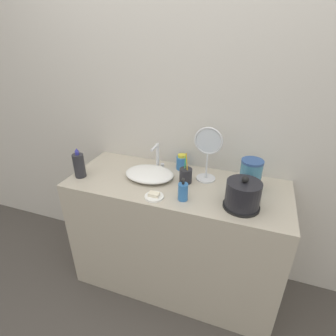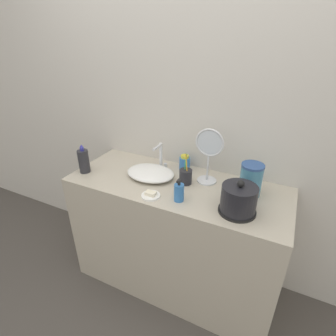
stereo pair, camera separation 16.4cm
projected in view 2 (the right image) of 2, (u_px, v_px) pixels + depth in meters
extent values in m
plane|color=#47423D|center=(158.00, 307.00, 1.83)|extent=(12.00, 12.00, 0.00)
cube|color=beige|center=(196.00, 104.00, 1.70)|extent=(6.00, 0.04, 2.60)
cube|color=#B7AD99|center=(175.00, 236.00, 1.86)|extent=(1.40, 0.56, 0.86)
ellipsoid|color=white|center=(151.00, 173.00, 1.73)|extent=(0.33, 0.25, 0.06)
cylinder|color=silver|center=(161.00, 156.00, 1.82)|extent=(0.02, 0.02, 0.19)
cylinder|color=silver|center=(157.00, 147.00, 1.74)|extent=(0.02, 0.10, 0.02)
cylinder|color=silver|center=(165.00, 166.00, 1.84)|extent=(0.02, 0.02, 0.04)
cylinder|color=black|center=(237.00, 211.00, 1.40)|extent=(0.20, 0.20, 0.01)
cylinder|color=black|center=(239.00, 200.00, 1.37)|extent=(0.19, 0.19, 0.16)
sphere|color=black|center=(241.00, 184.00, 1.32)|extent=(0.04, 0.04, 0.04)
cylinder|color=#232328|center=(186.00, 177.00, 1.65)|extent=(0.08, 0.08, 0.10)
cylinder|color=yellow|center=(187.00, 167.00, 1.60)|extent=(0.02, 0.02, 0.17)
cylinder|color=green|center=(185.00, 166.00, 1.63)|extent=(0.02, 0.01, 0.16)
cylinder|color=#3370B7|center=(179.00, 193.00, 1.48)|extent=(0.06, 0.06, 0.10)
cylinder|color=black|center=(179.00, 183.00, 1.45)|extent=(0.02, 0.02, 0.02)
cube|color=black|center=(179.00, 181.00, 1.43)|extent=(0.01, 0.03, 0.01)
cylinder|color=#28282D|center=(84.00, 161.00, 1.77)|extent=(0.07, 0.07, 0.16)
cylinder|color=#333399|center=(82.00, 149.00, 1.73)|extent=(0.03, 0.03, 0.02)
cone|color=#333399|center=(81.00, 146.00, 1.72)|extent=(0.03, 0.03, 0.02)
cylinder|color=#3370B7|center=(185.00, 164.00, 1.82)|extent=(0.07, 0.07, 0.09)
cylinder|color=gold|center=(185.00, 157.00, 1.79)|extent=(0.06, 0.06, 0.02)
cylinder|color=white|center=(151.00, 196.00, 1.53)|extent=(0.11, 0.11, 0.01)
cube|color=#EFE5C6|center=(151.00, 193.00, 1.52)|extent=(0.06, 0.04, 0.02)
cylinder|color=silver|center=(207.00, 180.00, 1.69)|extent=(0.12, 0.12, 0.01)
cylinder|color=silver|center=(208.00, 168.00, 1.65)|extent=(0.01, 0.01, 0.17)
torus|color=silver|center=(210.00, 143.00, 1.57)|extent=(0.18, 0.01, 0.18)
cylinder|color=silver|center=(210.00, 143.00, 1.57)|extent=(0.15, 0.00, 0.15)
cylinder|color=teal|center=(251.00, 181.00, 1.51)|extent=(0.13, 0.13, 0.18)
cylinder|color=#2D4C84|center=(253.00, 166.00, 1.47)|extent=(0.13, 0.13, 0.01)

